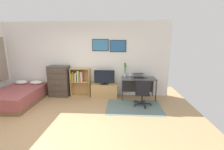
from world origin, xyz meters
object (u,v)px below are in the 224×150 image
object	(u,v)px
desk	(138,81)
computer_mouse	(146,78)
bed	(18,96)
wine_glass	(130,75)
dresser	(59,81)
office_chair	(143,92)
tv_stand	(104,90)
bookshelf	(79,80)
laptop	(139,76)
television	(104,77)
bamboo_vase	(125,70)

from	to	relation	value
desk	computer_mouse	xyz separation A→B (m)	(0.25, -0.12, 0.15)
bed	wine_glass	distance (m)	3.79
wine_glass	dresser	bearing A→B (deg)	176.19
desk	office_chair	distance (m)	0.80
tv_stand	bed	bearing A→B (deg)	-164.80
bed	bookshelf	size ratio (longest dim) A/B	1.90
bookshelf	computer_mouse	distance (m)	2.43
computer_mouse	office_chair	bearing A→B (deg)	-106.67
bookshelf	office_chair	size ratio (longest dim) A/B	1.21
laptop	tv_stand	bearing A→B (deg)	176.22
desk	laptop	bearing A→B (deg)	75.63
dresser	laptop	xyz separation A→B (m)	(2.90, 0.02, 0.24)
desk	computer_mouse	distance (m)	0.32
bed	wine_glass	xyz separation A→B (m)	(3.69, 0.57, 0.64)
dresser	desk	xyz separation A→B (m)	(2.89, -0.00, 0.04)
dresser	television	xyz separation A→B (m)	(1.68, -0.01, 0.16)
tv_stand	computer_mouse	bearing A→B (deg)	-5.37
bookshelf	bamboo_vase	size ratio (longest dim) A/B	2.01
office_chair	computer_mouse	bearing A→B (deg)	78.12
television	bamboo_vase	bearing A→B (deg)	6.67
bookshelf	desk	distance (m)	2.16
bed	office_chair	xyz separation A→B (m)	(4.06, -0.04, 0.22)
bed	desk	world-z (taller)	desk
bookshelf	computer_mouse	size ratio (longest dim) A/B	9.97
dresser	tv_stand	distance (m)	1.71
television	computer_mouse	xyz separation A→B (m)	(1.47, -0.12, 0.03)
bookshelf	tv_stand	distance (m)	1.02
dresser	computer_mouse	world-z (taller)	dresser
bed	wine_glass	bearing A→B (deg)	6.50
tv_stand	dresser	bearing A→B (deg)	-179.49
bed	bamboo_vase	size ratio (longest dim) A/B	3.82
desk	laptop	xyz separation A→B (m)	(0.01, 0.02, 0.20)
laptop	wine_glass	bearing A→B (deg)	-152.88
computer_mouse	bamboo_vase	size ratio (longest dim) A/B	0.20
laptop	bamboo_vase	size ratio (longest dim) A/B	0.85
office_chair	laptop	bearing A→B (deg)	98.38
dresser	computer_mouse	bearing A→B (deg)	-2.24
bookshelf	computer_mouse	xyz separation A→B (m)	(2.42, -0.19, 0.14)
tv_stand	bamboo_vase	bearing A→B (deg)	4.97
laptop	wine_glass	world-z (taller)	wine_glass
television	computer_mouse	bearing A→B (deg)	-4.51
tv_stand	desk	world-z (taller)	desk
desk	office_chair	bearing A→B (deg)	-85.86
bookshelf	office_chair	distance (m)	2.38
wine_glass	desk	bearing A→B (deg)	28.44
bed	television	world-z (taller)	television
office_chair	bamboo_vase	world-z (taller)	bamboo_vase
bamboo_vase	wine_glass	xyz separation A→B (m)	(0.17, -0.25, -0.13)
desk	bamboo_vase	world-z (taller)	bamboo_vase
tv_stand	bookshelf	bearing A→B (deg)	177.05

